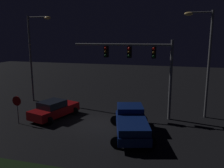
{
  "coord_description": "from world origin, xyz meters",
  "views": [
    {
      "loc": [
        5.81,
        -16.65,
        6.69
      ],
      "look_at": [
        1.08,
        0.6,
        3.12
      ],
      "focal_mm": 37.64,
      "sensor_mm": 36.0,
      "label": 1
    }
  ],
  "objects_px": {
    "car_sedan": "(54,109)",
    "stop_sign": "(17,105)",
    "traffic_signal_gantry": "(141,60)",
    "street_lamp_right": "(204,53)",
    "street_lamp_left": "(34,49)",
    "pickup_truck": "(131,121)"
  },
  "relations": [
    {
      "from": "car_sedan",
      "to": "traffic_signal_gantry",
      "type": "bearing_deg",
      "value": -56.4
    },
    {
      "from": "street_lamp_right",
      "to": "car_sedan",
      "type": "bearing_deg",
      "value": -163.7
    },
    {
      "from": "street_lamp_left",
      "to": "pickup_truck",
      "type": "bearing_deg",
      "value": -28.15
    },
    {
      "from": "car_sedan",
      "to": "stop_sign",
      "type": "bearing_deg",
      "value": 150.74
    },
    {
      "from": "pickup_truck",
      "to": "car_sedan",
      "type": "xyz_separation_m",
      "value": [
        -6.91,
        1.72,
        -0.26
      ]
    },
    {
      "from": "street_lamp_left",
      "to": "street_lamp_right",
      "type": "height_order",
      "value": "street_lamp_left"
    },
    {
      "from": "car_sedan",
      "to": "stop_sign",
      "type": "xyz_separation_m",
      "value": [
        -2.04,
        -2.01,
        0.82
      ]
    },
    {
      "from": "pickup_truck",
      "to": "street_lamp_left",
      "type": "bearing_deg",
      "value": 46.22
    },
    {
      "from": "pickup_truck",
      "to": "car_sedan",
      "type": "distance_m",
      "value": 7.13
    },
    {
      "from": "car_sedan",
      "to": "street_lamp_left",
      "type": "bearing_deg",
      "value": 61.63
    },
    {
      "from": "stop_sign",
      "to": "street_lamp_right",
      "type": "bearing_deg",
      "value": 21.5
    },
    {
      "from": "pickup_truck",
      "to": "stop_sign",
      "type": "relative_size",
      "value": 2.57
    },
    {
      "from": "street_lamp_right",
      "to": "pickup_truck",
      "type": "bearing_deg",
      "value": -133.79
    },
    {
      "from": "pickup_truck",
      "to": "street_lamp_right",
      "type": "xyz_separation_m",
      "value": [
        4.99,
        5.2,
        4.45
      ]
    },
    {
      "from": "street_lamp_left",
      "to": "stop_sign",
      "type": "xyz_separation_m",
      "value": [
        2.35,
        -6.33,
        -3.93
      ]
    },
    {
      "from": "pickup_truck",
      "to": "traffic_signal_gantry",
      "type": "xyz_separation_m",
      "value": [
        0.02,
        3.9,
        3.9
      ]
    },
    {
      "from": "pickup_truck",
      "to": "traffic_signal_gantry",
      "type": "relative_size",
      "value": 0.69
    },
    {
      "from": "car_sedan",
      "to": "street_lamp_left",
      "type": "xyz_separation_m",
      "value": [
        -4.39,
        4.32,
        4.76
      ]
    },
    {
      "from": "car_sedan",
      "to": "traffic_signal_gantry",
      "type": "distance_m",
      "value": 8.37
    },
    {
      "from": "pickup_truck",
      "to": "street_lamp_left",
      "type": "xyz_separation_m",
      "value": [
        -11.3,
        6.05,
        4.5
      ]
    },
    {
      "from": "car_sedan",
      "to": "street_lamp_right",
      "type": "distance_m",
      "value": 13.26
    },
    {
      "from": "car_sedan",
      "to": "stop_sign",
      "type": "height_order",
      "value": "stop_sign"
    }
  ]
}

